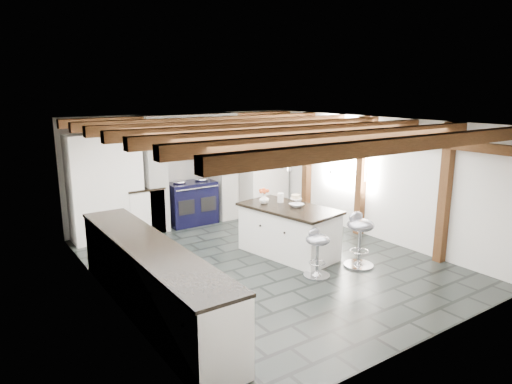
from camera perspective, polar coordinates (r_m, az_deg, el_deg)
ground at (r=7.64m, az=1.09°, el=-8.72°), size 6.00×6.00×0.00m
room_shell at (r=8.20m, az=-8.13°, el=0.45°), size 6.00×6.03×6.00m
range_cooker at (r=9.70m, az=-8.11°, el=-1.25°), size 1.00×0.63×0.99m
kitchen_island at (r=7.85m, az=4.08°, el=-4.79°), size 1.19×1.85×1.13m
bar_stool_near at (r=7.47m, az=12.82°, el=-5.08°), size 0.48×0.48×0.89m
bar_stool_far at (r=6.98m, az=7.63°, el=-6.85°), size 0.45×0.45×0.75m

